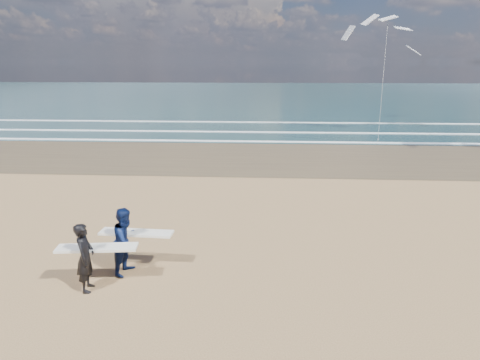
{
  "coord_description": "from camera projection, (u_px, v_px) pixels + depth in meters",
  "views": [
    {
      "loc": [
        5.47,
        -10.38,
        6.06
      ],
      "look_at": [
        4.46,
        6.0,
        1.53
      ],
      "focal_mm": 32.0,
      "sensor_mm": 36.0,
      "label": 1
    }
  ],
  "objects": [
    {
      "name": "surfer_near",
      "position": [
        87.0,
        256.0,
        11.58
      ],
      "size": [
        2.25,
        1.13,
        1.94
      ],
      "color": "black",
      "rests_on": "ground"
    },
    {
      "name": "surfer_far",
      "position": [
        127.0,
        240.0,
        12.55
      ],
      "size": [
        2.22,
        1.23,
        2.01
      ],
      "color": "#0C1943",
      "rests_on": "ground"
    },
    {
      "name": "kite_1",
      "position": [
        385.0,
        58.0,
        35.18
      ],
      "size": [
        6.77,
        4.84,
        10.91
      ],
      "color": "slate",
      "rests_on": "ground"
    },
    {
      "name": "ocean",
      "position": [
        344.0,
        96.0,
        80.0
      ],
      "size": [
        220.0,
        100.0,
        0.02
      ],
      "primitive_type": "cube",
      "color": "#1B3A3B",
      "rests_on": "ground"
    },
    {
      "name": "foam_breakers",
      "position": [
        431.0,
        133.0,
        37.75
      ],
      "size": [
        220.0,
        11.7,
        0.05
      ],
      "color": "white",
      "rests_on": "ground"
    }
  ]
}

